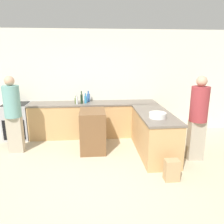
{
  "coord_description": "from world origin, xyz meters",
  "views": [
    {
      "loc": [
        -0.01,
        -3.35,
        2.08
      ],
      "look_at": [
        0.37,
        0.97,
        0.93
      ],
      "focal_mm": 35.0,
      "sensor_mm": 36.0,
      "label": 1
    }
  ],
  "objects_px": {
    "vinegar_bottle_clear": "(77,100)",
    "mixing_bowl": "(158,115)",
    "olive_oil_bottle": "(76,101)",
    "person_by_range": "(13,112)",
    "paper_bag": "(172,170)",
    "water_bottle_blue": "(88,97)",
    "wine_bottle_dark": "(82,99)",
    "range_oven": "(17,121)",
    "person_at_peninsula": "(198,116)",
    "island_table": "(93,131)",
    "dish_soap_bottle": "(86,99)"
  },
  "relations": [
    {
      "from": "vinegar_bottle_clear",
      "to": "mixing_bowl",
      "type": "bearing_deg",
      "value": -39.21
    },
    {
      "from": "mixing_bowl",
      "to": "olive_oil_bottle",
      "type": "relative_size",
      "value": 1.72
    },
    {
      "from": "person_by_range",
      "to": "paper_bag",
      "type": "bearing_deg",
      "value": -25.19
    },
    {
      "from": "mixing_bowl",
      "to": "water_bottle_blue",
      "type": "relative_size",
      "value": 1.18
    },
    {
      "from": "wine_bottle_dark",
      "to": "paper_bag",
      "type": "height_order",
      "value": "wine_bottle_dark"
    },
    {
      "from": "mixing_bowl",
      "to": "person_by_range",
      "type": "relative_size",
      "value": 0.2
    },
    {
      "from": "wine_bottle_dark",
      "to": "range_oven",
      "type": "bearing_deg",
      "value": 177.24
    },
    {
      "from": "range_oven",
      "to": "person_at_peninsula",
      "type": "bearing_deg",
      "value": -21.1
    },
    {
      "from": "vinegar_bottle_clear",
      "to": "island_table",
      "type": "bearing_deg",
      "value": -63.55
    },
    {
      "from": "island_table",
      "to": "vinegar_bottle_clear",
      "type": "height_order",
      "value": "vinegar_bottle_clear"
    },
    {
      "from": "vinegar_bottle_clear",
      "to": "water_bottle_blue",
      "type": "relative_size",
      "value": 0.92
    },
    {
      "from": "person_by_range",
      "to": "paper_bag",
      "type": "relative_size",
      "value": 4.45
    },
    {
      "from": "mixing_bowl",
      "to": "water_bottle_blue",
      "type": "distance_m",
      "value": 2.12
    },
    {
      "from": "dish_soap_bottle",
      "to": "person_by_range",
      "type": "xyz_separation_m",
      "value": [
        -1.5,
        -0.81,
        -0.09
      ]
    },
    {
      "from": "olive_oil_bottle",
      "to": "water_bottle_blue",
      "type": "distance_m",
      "value": 0.37
    },
    {
      "from": "island_table",
      "to": "water_bottle_blue",
      "type": "bearing_deg",
      "value": 95.39
    },
    {
      "from": "mixing_bowl",
      "to": "island_table",
      "type": "bearing_deg",
      "value": 155.26
    },
    {
      "from": "island_table",
      "to": "olive_oil_bottle",
      "type": "distance_m",
      "value": 1.06
    },
    {
      "from": "paper_bag",
      "to": "range_oven",
      "type": "bearing_deg",
      "value": 145.03
    },
    {
      "from": "dish_soap_bottle",
      "to": "range_oven",
      "type": "bearing_deg",
      "value": 178.82
    },
    {
      "from": "dish_soap_bottle",
      "to": "person_by_range",
      "type": "bearing_deg",
      "value": -151.65
    },
    {
      "from": "olive_oil_bottle",
      "to": "person_by_range",
      "type": "height_order",
      "value": "person_by_range"
    },
    {
      "from": "mixing_bowl",
      "to": "person_by_range",
      "type": "distance_m",
      "value": 3.0
    },
    {
      "from": "vinegar_bottle_clear",
      "to": "water_bottle_blue",
      "type": "height_order",
      "value": "water_bottle_blue"
    },
    {
      "from": "mixing_bowl",
      "to": "wine_bottle_dark",
      "type": "distance_m",
      "value": 2.08
    },
    {
      "from": "island_table",
      "to": "water_bottle_blue",
      "type": "height_order",
      "value": "water_bottle_blue"
    },
    {
      "from": "olive_oil_bottle",
      "to": "wine_bottle_dark",
      "type": "relative_size",
      "value": 0.61
    },
    {
      "from": "range_oven",
      "to": "dish_soap_bottle",
      "type": "relative_size",
      "value": 3.58
    },
    {
      "from": "vinegar_bottle_clear",
      "to": "person_at_peninsula",
      "type": "bearing_deg",
      "value": -29.43
    },
    {
      "from": "range_oven",
      "to": "island_table",
      "type": "relative_size",
      "value": 0.99
    },
    {
      "from": "mixing_bowl",
      "to": "person_by_range",
      "type": "height_order",
      "value": "person_by_range"
    },
    {
      "from": "olive_oil_bottle",
      "to": "person_by_range",
      "type": "xyz_separation_m",
      "value": [
        -1.27,
        -0.78,
        -0.07
      ]
    },
    {
      "from": "range_oven",
      "to": "olive_oil_bottle",
      "type": "xyz_separation_m",
      "value": [
        1.5,
        -0.07,
        0.52
      ]
    },
    {
      "from": "mixing_bowl",
      "to": "person_at_peninsula",
      "type": "distance_m",
      "value": 0.8
    },
    {
      "from": "island_table",
      "to": "vinegar_bottle_clear",
      "type": "relative_size",
      "value": 3.5
    },
    {
      "from": "island_table",
      "to": "vinegar_bottle_clear",
      "type": "xyz_separation_m",
      "value": [
        -0.38,
        0.75,
        0.54
      ]
    },
    {
      "from": "water_bottle_blue",
      "to": "person_at_peninsula",
      "type": "xyz_separation_m",
      "value": [
        2.16,
        -1.67,
        -0.08
      ]
    },
    {
      "from": "mixing_bowl",
      "to": "olive_oil_bottle",
      "type": "distance_m",
      "value": 2.19
    },
    {
      "from": "mixing_bowl",
      "to": "dish_soap_bottle",
      "type": "height_order",
      "value": "dish_soap_bottle"
    },
    {
      "from": "dish_soap_bottle",
      "to": "island_table",
      "type": "bearing_deg",
      "value": -79.12
    },
    {
      "from": "island_table",
      "to": "dish_soap_bottle",
      "type": "relative_size",
      "value": 3.61
    },
    {
      "from": "island_table",
      "to": "water_bottle_blue",
      "type": "distance_m",
      "value": 1.18
    },
    {
      "from": "vinegar_bottle_clear",
      "to": "olive_oil_bottle",
      "type": "bearing_deg",
      "value": 106.41
    },
    {
      "from": "person_at_peninsula",
      "to": "paper_bag",
      "type": "xyz_separation_m",
      "value": [
        -0.74,
        -0.72,
        -0.73
      ]
    },
    {
      "from": "range_oven",
      "to": "paper_bag",
      "type": "xyz_separation_m",
      "value": [
        3.22,
        -2.25,
        -0.26
      ]
    },
    {
      "from": "vinegar_bottle_clear",
      "to": "person_at_peninsula",
      "type": "relative_size",
      "value": 0.15
    },
    {
      "from": "range_oven",
      "to": "vinegar_bottle_clear",
      "type": "distance_m",
      "value": 1.63
    },
    {
      "from": "water_bottle_blue",
      "to": "island_table",
      "type": "bearing_deg",
      "value": -84.61
    },
    {
      "from": "vinegar_bottle_clear",
      "to": "person_by_range",
      "type": "xyz_separation_m",
      "value": [
        -1.3,
        -0.69,
        -0.09
      ]
    },
    {
      "from": "island_table",
      "to": "person_by_range",
      "type": "distance_m",
      "value": 1.73
    }
  ]
}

